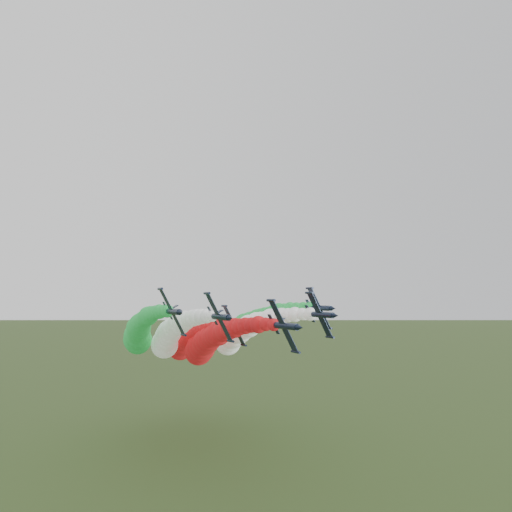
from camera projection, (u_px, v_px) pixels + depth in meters
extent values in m
plane|color=#475D29|center=(292.00, 509.00, 105.11)|extent=(3000.00, 3000.00, 0.00)
cylinder|color=black|center=(284.00, 326.00, 90.04)|extent=(1.65, 9.95, 1.65)
cone|color=black|center=(300.00, 327.00, 84.76)|extent=(1.50, 1.99, 1.50)
cone|color=black|center=(270.00, 324.00, 94.92)|extent=(1.50, 1.00, 1.50)
ellipsoid|color=black|center=(291.00, 325.00, 88.23)|extent=(1.01, 2.08, 1.11)
cube|color=black|center=(283.00, 326.00, 89.77)|extent=(5.13, 2.10, 9.42)
cylinder|color=black|center=(271.00, 300.00, 89.10)|extent=(0.66, 2.87, 0.66)
cylinder|color=black|center=(296.00, 352.00, 90.45)|extent=(0.66, 2.87, 0.66)
cube|color=black|center=(278.00, 321.00, 94.36)|extent=(2.31, 1.66, 1.34)
cube|color=black|center=(274.00, 324.00, 93.90)|extent=(2.08, 1.22, 3.76)
sphere|color=#B41417|center=(274.00, 325.00, 93.53)|extent=(2.44, 2.44, 2.44)
sphere|color=#B41417|center=(266.00, 324.00, 96.64)|extent=(2.66, 2.66, 2.66)
sphere|color=#B41417|center=(258.00, 325.00, 99.76)|extent=(3.51, 3.51, 3.51)
sphere|color=#B41417|center=(252.00, 325.00, 102.90)|extent=(3.21, 3.21, 3.21)
sphere|color=#B41417|center=(246.00, 326.00, 106.04)|extent=(3.57, 3.57, 3.57)
sphere|color=#B41417|center=(240.00, 327.00, 109.20)|extent=(3.75, 3.75, 3.75)
sphere|color=#B41417|center=(235.00, 328.00, 112.38)|extent=(4.52, 4.52, 4.52)
sphere|color=#B41417|center=(230.00, 329.00, 115.57)|extent=(4.69, 4.69, 4.69)
sphere|color=#B41417|center=(226.00, 331.00, 118.77)|extent=(5.22, 5.22, 5.22)
sphere|color=#B41417|center=(222.00, 332.00, 121.99)|extent=(4.85, 4.85, 4.85)
sphere|color=#B41417|center=(219.00, 334.00, 125.23)|extent=(6.11, 6.11, 6.11)
sphere|color=#B41417|center=(215.00, 335.00, 128.48)|extent=(5.91, 5.91, 5.91)
sphere|color=#B41417|center=(213.00, 337.00, 131.74)|extent=(5.82, 5.82, 5.82)
sphere|color=#B41417|center=(210.00, 339.00, 135.02)|extent=(6.64, 6.64, 6.64)
sphere|color=#B41417|center=(208.00, 340.00, 138.32)|extent=(7.14, 7.14, 7.14)
sphere|color=#B41417|center=(206.00, 342.00, 141.63)|extent=(7.45, 7.45, 7.45)
sphere|color=#B41417|center=(204.00, 344.00, 144.96)|extent=(6.87, 6.87, 6.87)
sphere|color=#B41417|center=(202.00, 346.00, 148.30)|extent=(7.85, 7.85, 7.85)
sphere|color=#B41417|center=(201.00, 348.00, 151.66)|extent=(8.87, 8.87, 8.87)
sphere|color=#B41417|center=(200.00, 349.00, 155.04)|extent=(8.21, 8.21, 8.21)
sphere|color=#B41417|center=(199.00, 351.00, 158.43)|extent=(8.89, 8.89, 8.89)
cylinder|color=black|center=(219.00, 317.00, 97.51)|extent=(1.65, 9.95, 1.65)
cone|color=black|center=(231.00, 318.00, 92.22)|extent=(1.50, 1.99, 1.50)
cone|color=black|center=(210.00, 316.00, 102.39)|extent=(1.50, 1.00, 1.50)
ellipsoid|color=black|center=(225.00, 316.00, 95.70)|extent=(1.01, 2.08, 1.11)
cube|color=black|center=(219.00, 317.00, 97.24)|extent=(5.13, 2.10, 9.42)
cylinder|color=black|center=(207.00, 293.00, 96.57)|extent=(0.66, 2.87, 0.66)
cylinder|color=black|center=(231.00, 341.00, 97.91)|extent=(0.66, 2.87, 0.66)
cube|color=black|center=(217.00, 313.00, 101.82)|extent=(2.31, 1.66, 1.34)
cube|color=black|center=(212.00, 316.00, 101.36)|extent=(2.08, 1.22, 3.76)
sphere|color=white|center=(212.00, 316.00, 100.99)|extent=(2.33, 2.33, 2.33)
sphere|color=white|center=(207.00, 316.00, 104.11)|extent=(3.00, 3.00, 3.00)
sphere|color=white|center=(202.00, 316.00, 107.23)|extent=(3.30, 3.30, 3.30)
sphere|color=white|center=(197.00, 317.00, 110.36)|extent=(3.66, 3.66, 3.66)
sphere|color=white|center=(193.00, 318.00, 113.51)|extent=(3.85, 3.85, 3.85)
sphere|color=white|center=(189.00, 319.00, 116.67)|extent=(3.73, 3.73, 3.73)
sphere|color=white|center=(185.00, 321.00, 119.84)|extent=(4.75, 4.75, 4.75)
sphere|color=white|center=(182.00, 322.00, 123.03)|extent=(5.20, 5.20, 5.20)
sphere|color=white|center=(180.00, 323.00, 126.24)|extent=(5.86, 5.86, 5.86)
sphere|color=white|center=(177.00, 325.00, 129.46)|extent=(5.38, 5.38, 5.38)
sphere|color=white|center=(175.00, 327.00, 132.69)|extent=(5.21, 5.21, 5.21)
sphere|color=white|center=(173.00, 328.00, 135.94)|extent=(6.11, 6.11, 6.11)
sphere|color=white|center=(171.00, 330.00, 139.21)|extent=(6.15, 6.15, 6.15)
sphere|color=white|center=(170.00, 332.00, 142.49)|extent=(6.90, 6.90, 6.90)
sphere|color=white|center=(168.00, 334.00, 145.78)|extent=(7.12, 7.12, 7.12)
sphere|color=white|center=(167.00, 335.00, 149.10)|extent=(6.41, 6.41, 6.41)
sphere|color=white|center=(167.00, 337.00, 152.42)|extent=(7.43, 7.43, 7.43)
sphere|color=white|center=(166.00, 339.00, 155.77)|extent=(7.27, 7.27, 7.27)
sphere|color=white|center=(165.00, 341.00, 159.13)|extent=(7.26, 7.26, 7.26)
sphere|color=white|center=(165.00, 343.00, 162.50)|extent=(8.62, 8.62, 8.62)
sphere|color=white|center=(165.00, 345.00, 165.89)|extent=(8.94, 8.94, 8.94)
cylinder|color=black|center=(320.00, 315.00, 105.17)|extent=(1.65, 9.95, 1.65)
cone|color=black|center=(336.00, 316.00, 99.89)|extent=(1.50, 1.99, 1.50)
cone|color=black|center=(307.00, 314.00, 110.06)|extent=(1.50, 1.00, 1.50)
ellipsoid|color=black|center=(327.00, 314.00, 103.36)|extent=(1.01, 2.08, 1.11)
cube|color=black|center=(320.00, 315.00, 104.91)|extent=(5.13, 2.10, 9.42)
cylinder|color=black|center=(309.00, 293.00, 104.23)|extent=(0.66, 2.87, 0.66)
cylinder|color=black|center=(330.00, 337.00, 105.58)|extent=(0.66, 2.87, 0.66)
cube|color=black|center=(314.00, 311.00, 109.49)|extent=(2.31, 1.66, 1.34)
cube|color=black|center=(310.00, 314.00, 109.03)|extent=(2.08, 1.22, 3.76)
sphere|color=white|center=(310.00, 314.00, 108.66)|extent=(2.94, 2.94, 2.94)
sphere|color=white|center=(302.00, 314.00, 111.77)|extent=(2.76, 2.76, 2.76)
sphere|color=white|center=(295.00, 315.00, 114.89)|extent=(3.49, 3.49, 3.49)
sphere|color=white|center=(288.00, 315.00, 118.03)|extent=(3.36, 3.36, 3.36)
sphere|color=white|center=(282.00, 316.00, 121.18)|extent=(4.06, 4.06, 4.06)
sphere|color=white|center=(276.00, 317.00, 124.34)|extent=(4.43, 4.43, 4.43)
sphere|color=white|center=(270.00, 318.00, 127.51)|extent=(5.05, 5.05, 5.05)
sphere|color=white|center=(265.00, 320.00, 130.70)|extent=(4.54, 4.54, 4.54)
sphere|color=white|center=(261.00, 321.00, 133.91)|extent=(5.12, 5.12, 5.12)
sphere|color=white|center=(257.00, 323.00, 137.12)|extent=(5.85, 5.85, 5.85)
sphere|color=white|center=(253.00, 324.00, 140.36)|extent=(5.53, 5.53, 5.53)
sphere|color=white|center=(249.00, 326.00, 143.61)|extent=(6.53, 6.53, 6.53)
sphere|color=white|center=(246.00, 328.00, 146.87)|extent=(6.52, 6.52, 6.52)
sphere|color=white|center=(243.00, 329.00, 150.16)|extent=(6.21, 6.21, 6.21)
sphere|color=white|center=(240.00, 331.00, 153.45)|extent=(7.34, 7.34, 7.34)
sphere|color=white|center=(237.00, 333.00, 156.76)|extent=(6.86, 6.86, 6.86)
sphere|color=white|center=(235.00, 335.00, 160.09)|extent=(8.06, 8.06, 8.06)
sphere|color=white|center=(233.00, 337.00, 163.43)|extent=(7.80, 7.80, 7.80)
sphere|color=white|center=(231.00, 339.00, 166.79)|extent=(7.18, 7.18, 7.18)
sphere|color=white|center=(230.00, 340.00, 170.17)|extent=(7.80, 7.80, 7.80)
sphere|color=white|center=(228.00, 342.00, 173.56)|extent=(8.96, 8.96, 8.96)
cylinder|color=black|center=(172.00, 312.00, 101.22)|extent=(1.65, 9.95, 1.65)
cone|color=black|center=(181.00, 312.00, 95.94)|extent=(1.50, 1.99, 1.50)
cone|color=black|center=(165.00, 311.00, 106.11)|extent=(1.50, 1.00, 1.50)
ellipsoid|color=black|center=(177.00, 311.00, 99.41)|extent=(1.01, 2.08, 1.11)
cube|color=black|center=(172.00, 312.00, 100.96)|extent=(5.13, 2.10, 9.42)
cylinder|color=black|center=(160.00, 289.00, 100.28)|extent=(0.66, 2.87, 0.66)
cylinder|color=black|center=(184.00, 335.00, 101.63)|extent=(0.66, 2.87, 0.66)
cube|color=black|center=(172.00, 308.00, 105.54)|extent=(2.31, 1.66, 1.34)
cube|color=black|center=(168.00, 311.00, 105.08)|extent=(2.08, 1.22, 3.76)
sphere|color=green|center=(167.00, 311.00, 104.71)|extent=(2.77, 2.77, 2.77)
sphere|color=green|center=(163.00, 311.00, 107.82)|extent=(2.73, 2.73, 2.73)
sphere|color=green|center=(159.00, 312.00, 110.94)|extent=(3.29, 3.29, 3.29)
sphere|color=green|center=(156.00, 312.00, 114.08)|extent=(3.32, 3.32, 3.32)
sphere|color=green|center=(153.00, 314.00, 117.23)|extent=(3.58, 3.58, 3.58)
sphere|color=green|center=(151.00, 315.00, 120.39)|extent=(4.24, 4.24, 4.24)
sphere|color=green|center=(148.00, 316.00, 123.56)|extent=(4.77, 4.77, 4.77)
sphere|color=green|center=(146.00, 318.00, 126.75)|extent=(4.46, 4.46, 4.46)
sphere|color=green|center=(144.00, 319.00, 129.96)|extent=(4.66, 4.66, 4.66)
sphere|color=green|center=(143.00, 321.00, 133.18)|extent=(4.98, 4.98, 4.98)
sphere|color=green|center=(141.00, 322.00, 136.41)|extent=(5.45, 5.45, 5.45)
sphere|color=green|center=(140.00, 324.00, 139.66)|extent=(6.18, 6.18, 6.18)
sphere|color=green|center=(139.00, 326.00, 142.92)|extent=(6.30, 6.30, 6.30)
sphere|color=green|center=(139.00, 328.00, 146.21)|extent=(7.16, 7.16, 7.16)
sphere|color=green|center=(138.00, 330.00, 149.50)|extent=(6.66, 6.66, 6.66)
sphere|color=green|center=(138.00, 331.00, 152.81)|extent=(6.90, 6.90, 6.90)
sphere|color=green|center=(137.00, 333.00, 156.14)|extent=(6.95, 6.95, 6.95)
sphere|color=green|center=(137.00, 335.00, 159.48)|extent=(8.57, 8.57, 8.57)
sphere|color=green|center=(137.00, 337.00, 162.84)|extent=(8.36, 8.36, 8.36)
sphere|color=green|center=(138.00, 339.00, 166.22)|extent=(9.41, 9.41, 9.41)
sphere|color=green|center=(138.00, 341.00, 169.61)|extent=(8.95, 8.95, 8.95)
cylinder|color=black|center=(319.00, 308.00, 116.65)|extent=(1.65, 9.95, 1.65)
cone|color=black|center=(333.00, 308.00, 111.37)|extent=(1.50, 1.99, 1.50)
cone|color=black|center=(307.00, 308.00, 121.54)|extent=(1.50, 1.00, 1.50)
ellipsoid|color=black|center=(326.00, 307.00, 114.84)|extent=(1.01, 2.08, 1.11)
cube|color=black|center=(319.00, 308.00, 116.38)|extent=(5.13, 2.10, 9.42)
cylinder|color=black|center=(310.00, 288.00, 115.71)|extent=(0.66, 2.87, 0.66)
cylinder|color=black|center=(328.00, 328.00, 117.06)|extent=(0.66, 2.87, 0.66)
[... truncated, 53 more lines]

